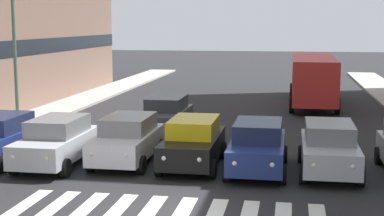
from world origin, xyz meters
The scene contains 10 objects.
ground_plane centered at (0.00, 0.00, 0.00)m, with size 180.00×180.00×0.00m, color #262628.
crosswalk_markings centered at (0.00, 0.00, 0.00)m, with size 8.55×2.80×0.01m.
car_1 centered at (-4.60, -4.96, 0.89)m, with size 2.02×4.44×1.72m.
car_2 centered at (-2.19, -4.79, 0.89)m, with size 2.02×4.44×1.72m.
car_3 centered at (0.11, -5.09, 0.89)m, with size 2.02×4.44×1.72m.
car_4 centered at (2.55, -5.23, 0.89)m, with size 2.02×4.44×1.72m.
car_5 centered at (4.94, -4.41, 0.89)m, with size 2.02×4.44×1.72m.
car_row2_0 centered at (2.35, -10.87, 0.89)m, with size 2.02×4.44×1.72m.
bus_behind_traffic centered at (-4.60, -21.82, 1.86)m, with size 2.78×10.50×3.00m.
street_lamp_right centered at (8.79, -10.34, 4.52)m, with size 3.50×0.28×7.03m.
Camera 1 is at (-3.27, 14.72, 5.09)m, focal length 54.05 mm.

